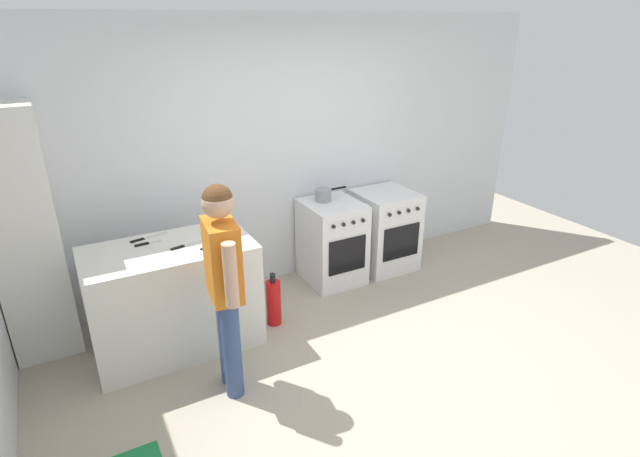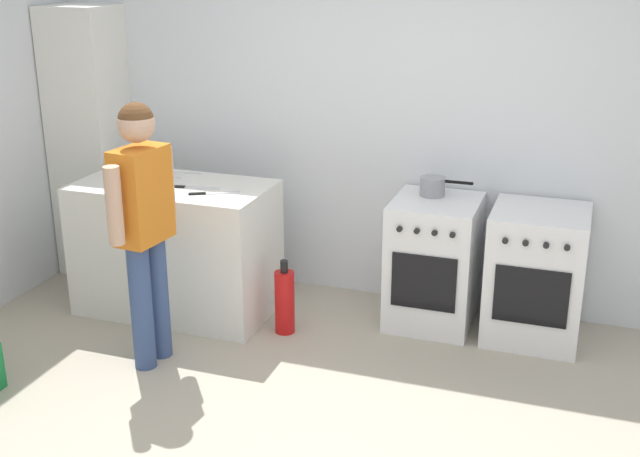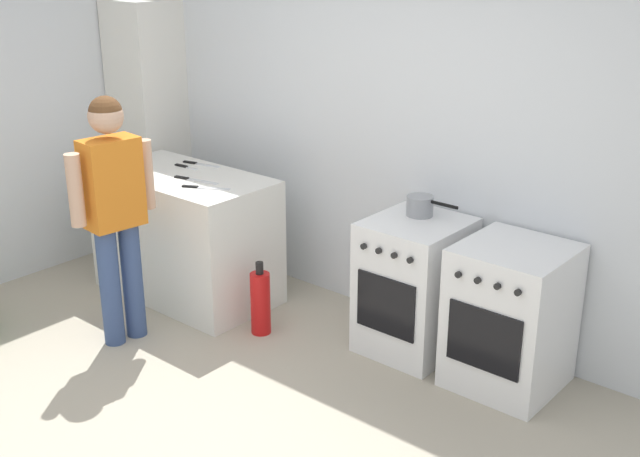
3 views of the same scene
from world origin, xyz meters
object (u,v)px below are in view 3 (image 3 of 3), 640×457
at_px(person, 114,201).
at_px(larder_cabinet, 149,128).
at_px(knife_bread, 194,180).
at_px(knife_carving, 204,188).
at_px(knife_paring, 184,166).
at_px(oven_left, 415,286).
at_px(oven_right, 511,316).
at_px(pot, 420,206).
at_px(fire_extinguisher, 260,302).
at_px(knife_chef, 200,164).

xyz_separation_m(person, larder_cabinet, (-1.17, 1.21, 0.06)).
distance_m(knife_bread, knife_carving, 0.20).
bearing_deg(knife_carving, person, -102.19).
xyz_separation_m(knife_paring, knife_carving, (0.48, -0.25, -0.00)).
height_order(oven_left, oven_right, same).
height_order(oven_left, knife_paring, knife_paring).
distance_m(knife_carving, person, 0.63).
height_order(oven_left, pot, pot).
distance_m(person, fire_extinguisher, 1.13).
bearing_deg(knife_carving, knife_chef, 140.96).
xyz_separation_m(knife_paring, larder_cabinet, (-0.82, 0.34, 0.09)).
xyz_separation_m(pot, fire_extinguisher, (-0.82, -0.58, -0.70)).
xyz_separation_m(pot, knife_chef, (-1.75, -0.22, -0.01)).
bearing_deg(knife_paring, pot, 10.71).
xyz_separation_m(knife_chef, larder_cabinet, (-0.85, 0.23, 0.10)).
relative_size(oven_right, knife_bread, 2.44).
bearing_deg(oven_right, oven_left, -180.00).
relative_size(knife_bread, knife_chef, 1.13).
xyz_separation_m(knife_chef, person, (0.32, -0.98, 0.03)).
distance_m(pot, knife_paring, 1.82).
distance_m(knife_bread, person, 0.69).
relative_size(knife_bread, fire_extinguisher, 0.70).
relative_size(knife_paring, person, 0.13).
distance_m(oven_left, larder_cabinet, 2.71).
relative_size(knife_chef, fire_extinguisher, 0.62).
bearing_deg(knife_chef, person, -72.07).
height_order(knife_bread, fire_extinguisher, knife_bread).
xyz_separation_m(pot, knife_bread, (-1.48, -0.51, -0.01)).
xyz_separation_m(knife_bread, knife_paring, (-0.30, 0.17, 0.00)).
bearing_deg(oven_left, pot, 115.64).
height_order(knife_bread, larder_cabinet, larder_cabinet).
xyz_separation_m(oven_right, knife_chef, (-2.45, -0.13, 0.48)).
height_order(oven_left, knife_carving, knife_carving).
distance_m(oven_right, knife_carving, 2.12).
relative_size(oven_left, knife_bread, 2.44).
bearing_deg(larder_cabinet, oven_right, -1.77).
relative_size(pot, person, 0.22).
distance_m(knife_paring, knife_carving, 0.54).
height_order(oven_left, larder_cabinet, larder_cabinet).
xyz_separation_m(oven_left, knife_paring, (-1.83, -0.24, 0.48)).
distance_m(oven_left, person, 1.92).
xyz_separation_m(knife_bread, knife_carving, (0.18, -0.07, 0.00)).
bearing_deg(knife_paring, person, -67.84).
relative_size(oven_left, oven_right, 1.00).
xyz_separation_m(pot, knife_carving, (-1.30, -0.59, -0.01)).
distance_m(pot, knife_carving, 1.43).
distance_m(knife_chef, larder_cabinet, 0.89).
height_order(fire_extinguisher, larder_cabinet, larder_cabinet).
height_order(knife_chef, larder_cabinet, larder_cabinet).
bearing_deg(larder_cabinet, knife_carving, -24.48).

